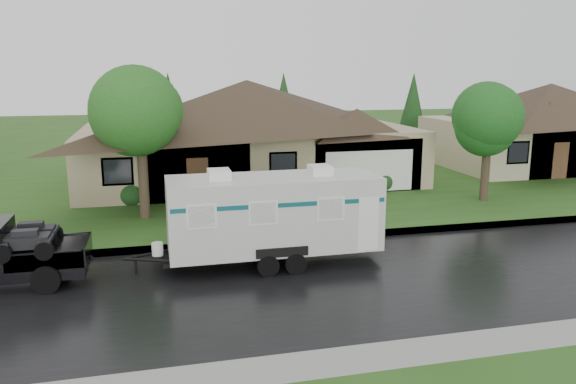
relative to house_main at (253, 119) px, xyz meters
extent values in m
plane|color=#2A5219|center=(-2.29, -13.84, -3.59)|extent=(140.00, 140.00, 0.00)
cube|color=black|center=(-2.29, -15.84, -3.59)|extent=(140.00, 8.00, 0.01)
cube|color=gray|center=(-2.29, -11.59, -3.52)|extent=(140.00, 0.50, 0.15)
cube|color=#2A5219|center=(-2.29, 1.16, -3.52)|extent=(140.00, 26.00, 0.15)
cube|color=tan|center=(-0.29, 0.16, -1.94)|extent=(18.00, 10.00, 3.00)
pyramid|color=#35291D|center=(-0.29, 0.16, 2.16)|extent=(19.44, 10.80, 2.60)
cube|color=tan|center=(5.11, -2.84, -2.09)|extent=(5.76, 4.00, 2.70)
cube|color=tan|center=(19.71, 0.66, -1.94)|extent=(14.00, 9.00, 3.00)
pyramid|color=#35291D|center=(19.71, 0.66, 1.86)|extent=(15.12, 9.72, 2.30)
cylinder|color=#382B1E|center=(-5.97, -7.35, -2.08)|extent=(0.42, 0.42, 2.72)
sphere|color=#307426|center=(-5.97, -7.35, 0.90)|extent=(3.76, 3.76, 3.76)
cylinder|color=#382B1E|center=(9.82, -7.72, -2.27)|extent=(0.38, 0.38, 2.34)
sphere|color=#236922|center=(9.82, -7.72, 0.29)|extent=(3.23, 3.23, 3.23)
sphere|color=#143814|center=(-6.59, -4.54, -2.94)|extent=(1.00, 1.00, 1.00)
sphere|color=#143814|center=(-4.07, -4.54, -2.94)|extent=(1.00, 1.00, 1.00)
sphere|color=#143814|center=(-1.55, -4.54, -2.94)|extent=(1.00, 1.00, 1.00)
sphere|color=#143814|center=(0.97, -4.54, -2.94)|extent=(1.00, 1.00, 1.00)
sphere|color=#143814|center=(3.49, -4.54, -2.94)|extent=(1.00, 1.00, 1.00)
sphere|color=#143814|center=(6.01, -4.54, -2.94)|extent=(1.00, 1.00, 1.00)
cube|color=black|center=(-8.68, -13.83, -2.64)|extent=(2.13, 1.84, 0.06)
cylinder|color=black|center=(-8.68, -14.78, -3.18)|extent=(0.81, 0.31, 0.81)
cylinder|color=black|center=(-8.68, -12.88, -3.18)|extent=(0.81, 0.31, 0.81)
cube|color=beige|center=(-1.82, -13.83, -1.87)|extent=(6.78, 2.32, 2.37)
cube|color=black|center=(-1.82, -13.83, -3.20)|extent=(7.17, 1.16, 0.14)
cube|color=#0C4A54|center=(-1.82, -13.83, -1.35)|extent=(6.64, 2.34, 0.14)
cube|color=white|center=(-3.57, -13.83, -0.53)|extent=(0.68, 0.77, 0.31)
cube|color=white|center=(-0.27, -13.83, -0.53)|extent=(0.68, 0.77, 0.31)
cylinder|color=black|center=(-2.26, -14.97, -3.25)|extent=(0.68, 0.23, 0.68)
cylinder|color=black|center=(-2.26, -12.69, -3.25)|extent=(0.68, 0.23, 0.68)
cylinder|color=black|center=(-1.39, -14.97, -3.25)|extent=(0.68, 0.23, 0.68)
cylinder|color=black|center=(-1.39, -12.69, -3.25)|extent=(0.68, 0.23, 0.68)
camera|label=1|loc=(-5.56, -31.06, 2.61)|focal=35.00mm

